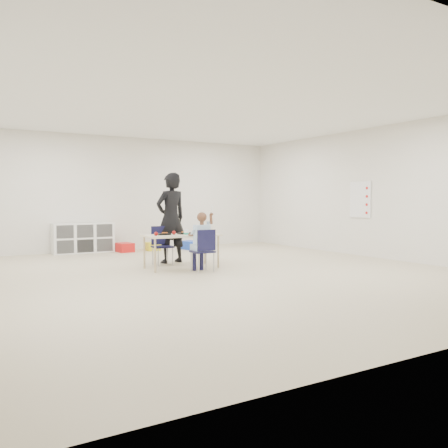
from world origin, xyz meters
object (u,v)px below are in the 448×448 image
cubby_shelf (83,238)px  table (182,251)px  chair_near (202,250)px  child (202,238)px  adult (171,218)px

cubby_shelf → table: bearing=-75.1°
cubby_shelf → chair_near: bearing=-75.3°
table → cubby_shelf: (-0.91, 3.42, 0.04)m
child → cubby_shelf: 4.12m
chair_near → child: (0.00, 0.00, 0.21)m
chair_near → table: bearing=105.1°
table → chair_near: 0.58m
chair_near → cubby_shelf: (-1.04, 3.98, -0.02)m
chair_near → child: bearing=0.0°
chair_near → cubby_shelf: 4.12m
adult → child: bearing=79.5°
chair_near → adult: (0.01, 1.35, 0.52)m
chair_near → cubby_shelf: chair_near is taller
chair_near → cubby_shelf: bearing=106.6°
table → adult: bearing=81.4°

